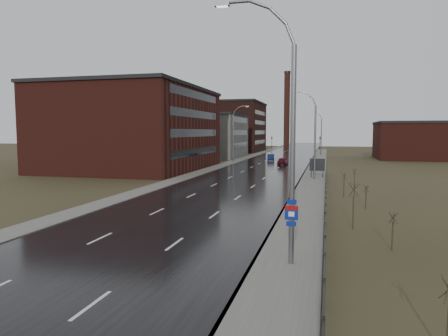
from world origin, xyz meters
The scene contains 25 objects.
ground centered at (0.00, 0.00, 0.00)m, with size 320.00×320.00×0.00m, color #2D2819.
road centered at (0.00, 60.00, 0.03)m, with size 14.00×300.00×0.06m, color black.
sidewalk_right centered at (8.60, 35.00, 0.09)m, with size 3.20×180.00×0.18m, color #595651.
curb_right centered at (7.08, 35.00, 0.09)m, with size 0.16×180.00×0.18m, color slate.
sidewalk_left centered at (-8.20, 60.00, 0.06)m, with size 2.40×260.00×0.12m, color #595651.
warehouse_near centered at (-20.99, 45.00, 6.76)m, with size 22.44×28.56×13.50m.
warehouse_mid centered at (-17.99, 78.00, 5.26)m, with size 16.32×20.40×10.50m.
warehouse_far centered at (-22.99, 108.00, 7.76)m, with size 26.52×24.48×15.50m.
building_right centered at (30.30, 82.00, 4.26)m, with size 18.36×16.32×8.50m.
smokestack centered at (-6.00, 150.00, 15.50)m, with size 2.70×2.70×30.70m.
streetlight_main centered at (8.47, 2.00, 6.06)m, with size 3.91×0.29×12.11m.
streetlight_right_mid centered at (8.50, 36.00, 5.84)m, with size 3.36×0.28×11.35m.
streetlight_left centered at (-7.70, 62.00, 5.84)m, with size 3.36×0.28×11.35m.
streetlight_right_far centered at (8.50, 90.00, 5.84)m, with size 3.36×0.28×11.35m.
guardrail centered at (10.30, 18.31, 0.71)m, with size 0.10×53.05×1.10m.
shrub_b centered at (13.71, 5.92, 1.08)m, with size 0.49×0.51×2.03m.
shrub_c centered at (11.99, 10.19, 1.58)m, with size 0.70×0.74×2.97m.
shrub_d centered at (13.42, 17.52, 1.02)m, with size 0.46×0.49×1.93m.
shrub_e centered at (11.93, 23.20, 1.26)m, with size 0.56×0.59×2.36m.
shrub_f centered at (13.42, 31.75, 1.04)m, with size 0.47×0.49×1.95m.
billboard centered at (9.10, 37.73, 1.78)m, with size 1.98×0.17×2.68m.
traffic_light_left centered at (-8.00, 120.00, 4.60)m, with size 0.58×2.73×5.30m.
traffic_light_right centered at (8.00, 120.00, 4.60)m, with size 0.58×2.73×5.30m.
car_near centered at (-1.28, 68.64, 0.69)m, with size 1.45×4.16×1.37m, color #0D1A44.
car_far centered at (2.40, 58.06, 0.72)m, with size 1.71×4.24×1.45m, color #480C16.
Camera 1 is at (10.29, -16.07, 6.21)m, focal length 32.00 mm.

